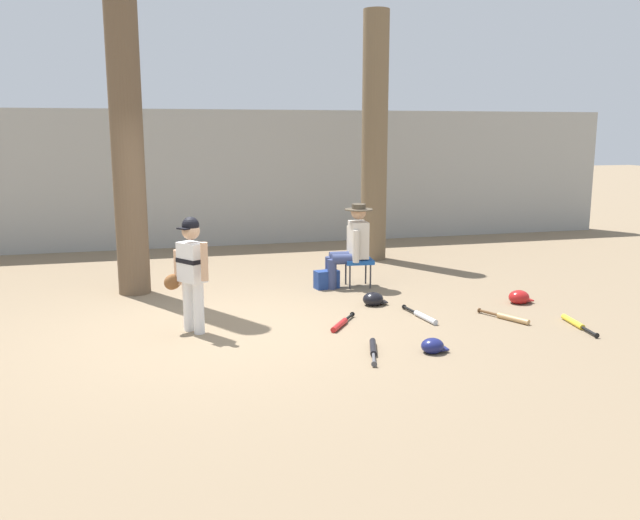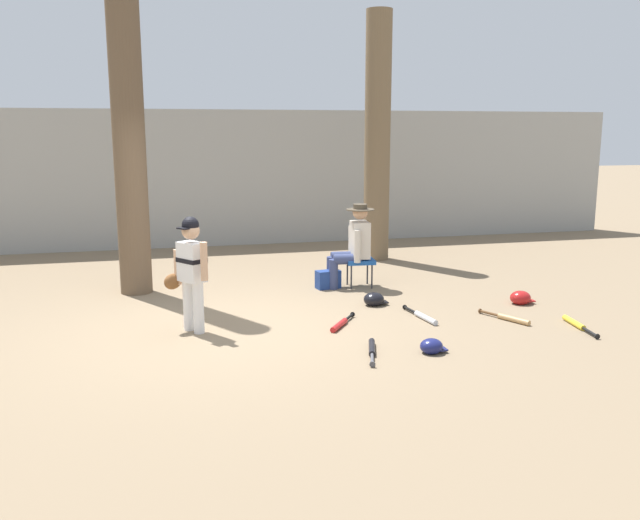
{
  "view_description": "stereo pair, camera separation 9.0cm",
  "coord_description": "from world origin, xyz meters",
  "px_view_note": "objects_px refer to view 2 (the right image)",
  "views": [
    {
      "loc": [
        -0.84,
        -7.41,
        2.24
      ],
      "look_at": [
        1.15,
        0.01,
        0.75
      ],
      "focal_mm": 37.85,
      "sensor_mm": 36.0,
      "label": 1
    },
    {
      "loc": [
        -0.75,
        -7.43,
        2.24
      ],
      "look_at": [
        1.15,
        0.01,
        0.75
      ],
      "focal_mm": 37.85,
      "sensor_mm": 36.0,
      "label": 2
    }
  ],
  "objects_px": {
    "young_ballplayer": "(191,267)",
    "batting_helmet_navy": "(432,346)",
    "bat_red_barrel": "(341,324)",
    "tree_near_player": "(128,120)",
    "folding_stool": "(360,262)",
    "handbag_beside_stool": "(328,279)",
    "bat_wood_tan": "(510,318)",
    "bat_black_composite": "(372,349)",
    "tree_behind_spectator": "(377,152)",
    "batting_helmet_black": "(374,299)",
    "seated_spectator": "(353,243)",
    "batting_helmet_red": "(521,298)",
    "bat_yellow_trainer": "(576,324)",
    "bat_aluminum_silver": "(423,317)"
  },
  "relations": [
    {
      "from": "folding_stool",
      "to": "seated_spectator",
      "type": "xyz_separation_m",
      "value": [
        -0.1,
        0.01,
        0.28
      ]
    },
    {
      "from": "handbag_beside_stool",
      "to": "bat_wood_tan",
      "type": "relative_size",
      "value": 0.5
    },
    {
      "from": "handbag_beside_stool",
      "to": "batting_helmet_red",
      "type": "height_order",
      "value": "handbag_beside_stool"
    },
    {
      "from": "bat_aluminum_silver",
      "to": "bat_red_barrel",
      "type": "height_order",
      "value": "same"
    },
    {
      "from": "tree_behind_spectator",
      "to": "bat_aluminum_silver",
      "type": "distance_m",
      "value": 4.29
    },
    {
      "from": "folding_stool",
      "to": "young_ballplayer",
      "type": "bearing_deg",
      "value": -146.45
    },
    {
      "from": "young_ballplayer",
      "to": "seated_spectator",
      "type": "distance_m",
      "value": 2.92
    },
    {
      "from": "young_ballplayer",
      "to": "folding_stool",
      "type": "bearing_deg",
      "value": 33.55
    },
    {
      "from": "bat_wood_tan",
      "to": "bat_aluminum_silver",
      "type": "bearing_deg",
      "value": 161.52
    },
    {
      "from": "tree_near_player",
      "to": "tree_behind_spectator",
      "type": "distance_m",
      "value": 4.37
    },
    {
      "from": "batting_helmet_red",
      "to": "folding_stool",
      "type": "bearing_deg",
      "value": 139.87
    },
    {
      "from": "bat_red_barrel",
      "to": "batting_helmet_navy",
      "type": "bearing_deg",
      "value": -60.4
    },
    {
      "from": "young_ballplayer",
      "to": "bat_red_barrel",
      "type": "relative_size",
      "value": 2.11
    },
    {
      "from": "bat_yellow_trainer",
      "to": "bat_wood_tan",
      "type": "bearing_deg",
      "value": 146.88
    },
    {
      "from": "bat_black_composite",
      "to": "batting_helmet_red",
      "type": "bearing_deg",
      "value": 28.85
    },
    {
      "from": "bat_wood_tan",
      "to": "bat_red_barrel",
      "type": "relative_size",
      "value": 1.09
    },
    {
      "from": "tree_behind_spectator",
      "to": "young_ballplayer",
      "type": "relative_size",
      "value": 3.32
    },
    {
      "from": "bat_black_composite",
      "to": "bat_yellow_trainer",
      "type": "bearing_deg",
      "value": 6.23
    },
    {
      "from": "bat_aluminum_silver",
      "to": "bat_black_composite",
      "type": "xyz_separation_m",
      "value": [
        -0.99,
        -1.01,
        0.0
      ]
    },
    {
      "from": "tree_behind_spectator",
      "to": "bat_black_composite",
      "type": "xyz_separation_m",
      "value": [
        -1.69,
        -4.83,
        -1.82
      ]
    },
    {
      "from": "bat_red_barrel",
      "to": "bat_black_composite",
      "type": "bearing_deg",
      "value": -86.62
    },
    {
      "from": "tree_behind_spectator",
      "to": "bat_yellow_trainer",
      "type": "bearing_deg",
      "value": -78.96
    },
    {
      "from": "bat_black_composite",
      "to": "seated_spectator",
      "type": "bearing_deg",
      "value": 76.82
    },
    {
      "from": "tree_near_player",
      "to": "batting_helmet_red",
      "type": "height_order",
      "value": "tree_near_player"
    },
    {
      "from": "tree_behind_spectator",
      "to": "seated_spectator",
      "type": "relative_size",
      "value": 3.6
    },
    {
      "from": "tree_behind_spectator",
      "to": "folding_stool",
      "type": "relative_size",
      "value": 9.88
    },
    {
      "from": "tree_near_player",
      "to": "bat_black_composite",
      "type": "distance_m",
      "value": 4.67
    },
    {
      "from": "young_ballplayer",
      "to": "tree_near_player",
      "type": "bearing_deg",
      "value": 106.9
    },
    {
      "from": "tree_behind_spectator",
      "to": "batting_helmet_black",
      "type": "bearing_deg",
      "value": -109.27
    },
    {
      "from": "young_ballplayer",
      "to": "handbag_beside_stool",
      "type": "xyz_separation_m",
      "value": [
        2.02,
        1.66,
        -0.61
      ]
    },
    {
      "from": "bat_black_composite",
      "to": "bat_red_barrel",
      "type": "height_order",
      "value": "same"
    },
    {
      "from": "folding_stool",
      "to": "bat_black_composite",
      "type": "bearing_deg",
      "value": -105.07
    },
    {
      "from": "tree_near_player",
      "to": "batting_helmet_navy",
      "type": "height_order",
      "value": "tree_near_player"
    },
    {
      "from": "tree_behind_spectator",
      "to": "batting_helmet_red",
      "type": "relative_size",
      "value": 13.4
    },
    {
      "from": "folding_stool",
      "to": "bat_wood_tan",
      "type": "relative_size",
      "value": 0.65
    },
    {
      "from": "batting_helmet_navy",
      "to": "bat_yellow_trainer",
      "type": "bearing_deg",
      "value": 12.63
    },
    {
      "from": "young_ballplayer",
      "to": "bat_wood_tan",
      "type": "height_order",
      "value": "young_ballplayer"
    },
    {
      "from": "seated_spectator",
      "to": "handbag_beside_stool",
      "type": "relative_size",
      "value": 3.53
    },
    {
      "from": "bat_black_composite",
      "to": "batting_helmet_navy",
      "type": "xyz_separation_m",
      "value": [
        0.58,
        -0.17,
        0.04
      ]
    },
    {
      "from": "bat_black_composite",
      "to": "tree_behind_spectator",
      "type": "bearing_deg",
      "value": 70.68
    },
    {
      "from": "bat_black_composite",
      "to": "bat_red_barrel",
      "type": "relative_size",
      "value": 1.16
    },
    {
      "from": "bat_red_barrel",
      "to": "folding_stool",
      "type": "bearing_deg",
      "value": 66.42
    },
    {
      "from": "young_ballplayer",
      "to": "tree_behind_spectator",
      "type": "bearing_deg",
      "value": 46.73
    },
    {
      "from": "folding_stool",
      "to": "bat_black_composite",
      "type": "height_order",
      "value": "folding_stool"
    },
    {
      "from": "tree_near_player",
      "to": "bat_red_barrel",
      "type": "relative_size",
      "value": 8.69
    },
    {
      "from": "young_ballplayer",
      "to": "batting_helmet_navy",
      "type": "height_order",
      "value": "young_ballplayer"
    },
    {
      "from": "bat_wood_tan",
      "to": "batting_helmet_navy",
      "type": "distance_m",
      "value": 1.62
    },
    {
      "from": "tree_near_player",
      "to": "bat_wood_tan",
      "type": "distance_m",
      "value": 5.55
    },
    {
      "from": "tree_behind_spectator",
      "to": "folding_stool",
      "type": "height_order",
      "value": "tree_behind_spectator"
    },
    {
      "from": "tree_behind_spectator",
      "to": "bat_black_composite",
      "type": "distance_m",
      "value": 5.43
    }
  ]
}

